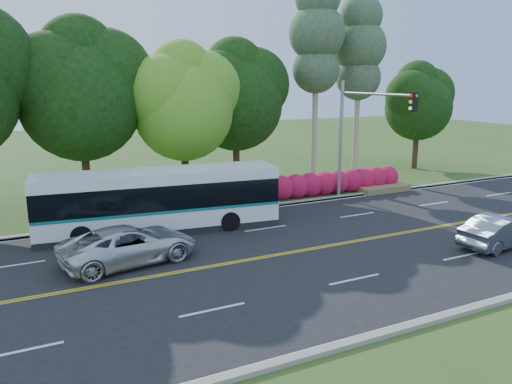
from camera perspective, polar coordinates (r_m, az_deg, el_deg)
name	(u,v)px	position (r m, az deg, el deg)	size (l,w,h in m)	color
ground	(314,249)	(21.58, 6.59, -6.47)	(120.00, 120.00, 0.00)	#2E551C
road	(314,249)	(21.57, 6.59, -6.45)	(60.00, 14.00, 0.02)	black
curb_north	(243,209)	(27.55, -1.48, -1.94)	(60.00, 0.30, 0.15)	gray
curb_south	(442,317)	(16.49, 20.54, -13.26)	(60.00, 0.30, 0.15)	gray
grass_verge	(230,202)	(29.20, -3.00, -1.16)	(60.00, 4.00, 0.10)	#2E551C
lane_markings	(312,249)	(21.52, 6.38, -6.45)	(57.60, 13.82, 0.00)	gold
tree_row	(123,85)	(29.78, -14.98, 11.70)	(44.70, 9.10, 13.84)	black
bougainvillea_hedge	(340,182)	(31.81, 9.56, 1.08)	(9.50, 2.25, 1.50)	#A90E20
traffic_signal	(361,123)	(28.66, 11.96, 7.70)	(0.42, 6.10, 7.00)	#93979C
transit_bus	(159,201)	(23.89, -11.02, -1.05)	(11.37, 3.66, 2.92)	white
sedan	(501,231)	(23.92, 26.20, -4.03)	(1.45, 4.17, 1.37)	slate
suv	(129,245)	(20.23, -14.29, -5.85)	(2.45, 5.31, 1.47)	silver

